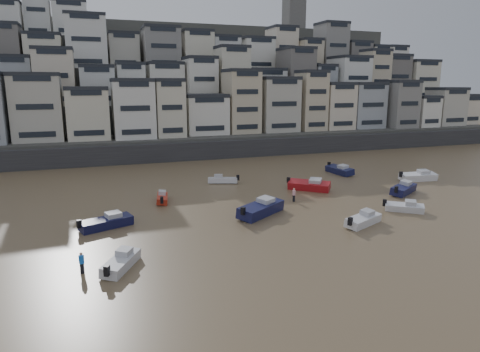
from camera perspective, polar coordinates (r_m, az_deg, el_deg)
name	(u,v)px	position (r m, az deg, el deg)	size (l,w,h in m)	color
harbor_wall	(209,150)	(84.96, -4.15, 3.50)	(140.00, 3.00, 3.50)	#38383A
hillside	(187,89)	(123.82, -7.08, 11.40)	(141.04, 66.00, 50.00)	#4C4C47
boat_a	(363,218)	(46.90, 16.13, -5.44)	(5.38, 1.76, 1.47)	silver
boat_b	(404,206)	(53.26, 21.08, -3.79)	(4.66, 1.53, 1.27)	silver
boat_c	(261,206)	(48.43, 2.81, -4.08)	(7.27, 2.38, 1.98)	#151742
boat_d	(404,187)	(61.93, 20.99, -1.43)	(6.05, 1.98, 1.65)	#151743
boat_e	(309,184)	(60.26, 9.20, -1.10)	(6.29, 2.06, 1.71)	#A21319
boat_f	(162,197)	(54.66, -10.34, -2.79)	(4.43, 1.45, 1.21)	#B22816
boat_g	(418,175)	(70.85, 22.67, 0.09)	(6.20, 2.03, 1.69)	white
boat_h	(223,179)	(63.90, -2.31, -0.37)	(4.79, 1.57, 1.31)	silver
boat_i	(340,169)	(72.26, 13.13, 0.92)	(6.01, 1.97, 1.64)	#14183F
boat_j	(121,260)	(36.24, -15.59, -10.75)	(5.14, 1.68, 1.40)	silver
boat_k	(106,221)	(46.23, -17.41, -5.69)	(5.86, 1.92, 1.60)	#13153C
person_blue	(82,263)	(36.24, -20.35, -10.79)	(0.44, 0.44, 1.74)	blue
person_pink	(294,195)	(54.27, 7.20, -2.50)	(0.44, 0.44, 1.74)	pink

